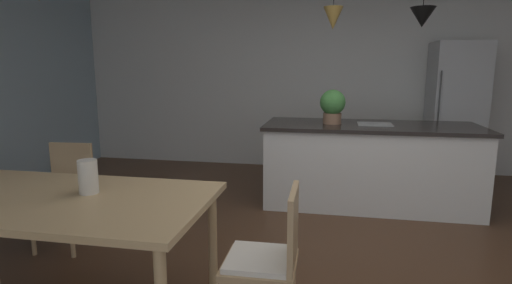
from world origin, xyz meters
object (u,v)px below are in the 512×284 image
(kitchen_island, at_px, (369,164))
(potted_plant_on_island, at_px, (333,105))
(chair_far_left, at_px, (65,192))
(vase_on_dining_table, at_px, (88,177))
(chair_kitchen_end, at_px, (269,258))
(refrigerator, at_px, (455,112))
(dining_table, at_px, (39,205))

(kitchen_island, bearing_deg, potted_plant_on_island, -180.00)
(chair_far_left, height_order, vase_on_dining_table, vase_on_dining_table)
(chair_kitchen_end, bearing_deg, kitchen_island, 73.36)
(chair_far_left, distance_m, chair_kitchen_end, 2.07)
(kitchen_island, distance_m, refrigerator, 1.80)
(chair_far_left, bearing_deg, vase_on_dining_table, -45.68)
(kitchen_island, bearing_deg, refrigerator, 47.19)
(chair_far_left, xyz_separation_m, vase_on_dining_table, (0.75, -0.77, 0.38))
(dining_table, height_order, kitchen_island, kitchen_island)
(refrigerator, relative_size, vase_on_dining_table, 8.82)
(kitchen_island, xyz_separation_m, vase_on_dining_table, (-1.86, -2.35, 0.39))
(dining_table, xyz_separation_m, chair_kitchen_end, (1.41, 0.00, -0.21))
(refrigerator, distance_m, vase_on_dining_table, 4.73)
(dining_table, distance_m, chair_far_left, 1.01)
(chair_kitchen_end, height_order, vase_on_dining_table, vase_on_dining_table)
(refrigerator, distance_m, potted_plant_on_island, 2.06)
(chair_far_left, height_order, refrigerator, refrigerator)
(potted_plant_on_island, bearing_deg, kitchen_island, 0.00)
(chair_far_left, distance_m, potted_plant_on_island, 2.78)
(chair_far_left, bearing_deg, potted_plant_on_island, 35.79)
(dining_table, distance_m, kitchen_island, 3.26)
(chair_kitchen_end, distance_m, kitchen_island, 2.55)
(dining_table, bearing_deg, chair_kitchen_end, 0.04)
(refrigerator, height_order, vase_on_dining_table, refrigerator)
(chair_far_left, distance_m, vase_on_dining_table, 1.13)
(potted_plant_on_island, distance_m, vase_on_dining_table, 2.77)
(chair_kitchen_end, relative_size, vase_on_dining_table, 4.17)
(chair_kitchen_end, relative_size, potted_plant_on_island, 2.34)
(chair_kitchen_end, distance_m, vase_on_dining_table, 1.20)
(chair_far_left, height_order, potted_plant_on_island, potted_plant_on_island)
(kitchen_island, bearing_deg, chair_kitchen_end, -106.64)
(refrigerator, height_order, potted_plant_on_island, refrigerator)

